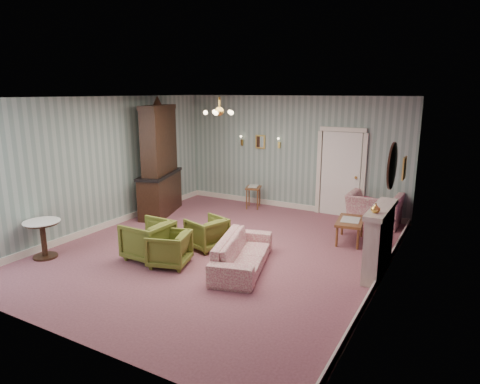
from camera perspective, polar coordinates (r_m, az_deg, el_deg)
The scene contains 27 objects.
floor at distance 8.27m, azimuth -2.59°, elevation -7.84°, with size 7.00×7.00×0.00m, color #945663.
ceiling at distance 7.71m, azimuth -2.82°, elevation 12.68°, with size 7.00×7.00×0.00m, color white.
wall_back at distance 10.95m, azimuth 7.05°, elevation 5.20°, with size 6.00×6.00×0.00m, color gray.
wall_front at distance 5.32m, azimuth -23.08°, elevation -4.62°, with size 6.00×6.00×0.00m, color gray.
wall_left at distance 9.76m, azimuth -17.87°, elevation 3.66°, with size 7.00×7.00×0.00m, color gray.
wall_right at distance 6.81m, azimuth 19.30°, elevation -0.49°, with size 7.00×7.00×0.00m, color gray.
wall_right_floral at distance 6.81m, azimuth 19.17°, elevation -0.48°, with size 7.00×7.00×0.00m, color #BC5E8D.
door at distance 10.55m, azimuth 13.46°, elevation 2.59°, with size 1.12×0.12×2.16m, color white, non-canonical shape.
olive_chair_a at distance 7.56m, azimuth -9.56°, elevation -7.36°, with size 0.66×0.62×0.68m, color olive.
olive_chair_b at distance 7.93m, azimuth -12.32°, elevation -6.10°, with size 0.76×0.71×0.78m, color olive.
olive_chair_c at distance 8.29m, azimuth -4.50°, elevation -5.34°, with size 0.66×0.62×0.68m, color olive.
sofa_chintz at distance 7.35m, azimuth 0.34°, elevation -7.52°, with size 1.89×0.55×0.74m, color #A6435D.
wingback_chair at distance 10.11m, azimuth 17.76°, elevation -1.52°, with size 1.15×0.74×1.00m, color #A6435D.
dresser at distance 10.55m, azimuth -10.89°, elevation 4.61°, with size 0.59×1.71×2.85m, color black, non-canonical shape.
fireplace at distance 7.45m, azimuth 18.27°, elevation -6.22°, with size 0.30×1.40×1.16m, color beige, non-canonical shape.
mantel_vase at distance 6.88m, azimuth 17.85°, elevation -2.09°, with size 0.15×0.15×0.15m, color gold.
oval_mirror at distance 7.12m, azimuth 19.81°, elevation 3.35°, with size 0.04×0.76×0.84m, color white, non-canonical shape.
framed_print at distance 8.48m, azimuth 21.31°, elevation 3.02°, with size 0.04×0.34×0.42m, color gold, non-canonical shape.
coffee_table at distance 8.92m, azimuth 14.61°, elevation -5.08°, with size 0.51×0.91×0.47m, color brown, non-canonical shape.
side_table_black at distance 8.70m, azimuth 18.35°, elevation -5.39°, with size 0.39×0.39×0.59m, color black, non-canonical shape.
pedestal_table at distance 8.59m, azimuth -25.01°, elevation -5.81°, with size 0.65×0.65×0.71m, color black, non-canonical shape.
nesting_table at distance 11.10m, azimuth 1.81°, elevation -0.61°, with size 0.37×0.47×0.61m, color brown, non-canonical shape.
gilt_mirror_back at distance 11.24m, azimuth 2.74°, elevation 6.79°, with size 0.28×0.06×0.36m, color gold, non-canonical shape.
sconce_left at distance 11.48m, azimuth 0.22°, elevation 6.94°, with size 0.16×0.12×0.30m, color gold, non-canonical shape.
sconce_right at distance 10.99m, azimuth 5.27°, elevation 6.60°, with size 0.16×0.12×0.30m, color gold, non-canonical shape.
chandelier at distance 7.71m, azimuth -2.80°, elevation 10.68°, with size 0.56×0.56×0.36m, color gold, non-canonical shape.
burgundy_cushion at distance 9.98m, azimuth 17.29°, elevation -1.80°, with size 0.38×0.10×0.38m, color maroon.
Camera 1 is at (4.08, -6.54, 3.00)m, focal length 31.58 mm.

